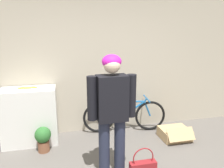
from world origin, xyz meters
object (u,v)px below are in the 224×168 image
object	(u,v)px
person	(112,107)
cardboard_box	(175,133)
banana	(27,88)
bicycle	(125,116)
potted_plant	(43,138)

from	to	relation	value
person	cardboard_box	xyz separation A→B (m)	(1.37, 0.74, -0.89)
banana	cardboard_box	distance (m)	2.77
bicycle	banana	size ratio (longest dim) A/B	4.89
potted_plant	banana	bearing A→B (deg)	120.54
person	potted_plant	size ratio (longest dim) A/B	3.88
banana	cardboard_box	xyz separation A→B (m)	(2.57, -0.46, -0.91)
cardboard_box	banana	bearing A→B (deg)	169.77
potted_plant	cardboard_box	bearing A→B (deg)	-1.77
bicycle	banana	xyz separation A→B (m)	(-1.75, -0.03, 0.68)
person	bicycle	world-z (taller)	person
person	bicycle	distance (m)	1.50
potted_plant	bicycle	bearing A→B (deg)	15.72
bicycle	cardboard_box	size ratio (longest dim) A/B	3.11
bicycle	potted_plant	bearing A→B (deg)	-157.30
cardboard_box	potted_plant	world-z (taller)	potted_plant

